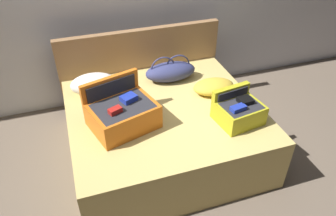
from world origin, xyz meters
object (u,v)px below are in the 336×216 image
hard_case_large (122,113)px  duffel_bag (171,71)px  pillow_near_headboard (94,84)px  pillow_center_head (214,87)px  bed (164,131)px  hard_case_medium (239,111)px

hard_case_large → duffel_bag: hard_case_large is taller
hard_case_large → pillow_near_headboard: (-0.17, 0.63, -0.03)m
pillow_near_headboard → pillow_center_head: pillow_near_headboard is taller
bed → duffel_bag: (0.24, 0.50, 0.39)m
duffel_bag → pillow_center_head: duffel_bag is taller
pillow_center_head → hard_case_large: bearing=-166.9°
hard_case_medium → pillow_near_headboard: 1.50m
hard_case_medium → pillow_near_headboard: hard_case_medium is taller
hard_case_large → bed: bearing=-1.2°
hard_case_large → pillow_center_head: 1.04m
pillow_near_headboard → pillow_center_head: bearing=-18.2°
bed → pillow_center_head: (0.58, 0.12, 0.35)m
hard_case_medium → duffel_bag: 0.96m
duffel_bag → pillow_center_head: 0.52m
hard_case_large → pillow_near_headboard: bearing=89.1°
hard_case_medium → duffel_bag: (-0.36, 0.89, -0.01)m
duffel_bag → pillow_center_head: bearing=-48.0°
duffel_bag → pillow_center_head: size_ratio=1.31×
hard_case_medium → pillow_near_headboard: size_ratio=0.92×
duffel_bag → hard_case_medium: bearing=-67.9°
duffel_bag → pillow_near_headboard: 0.84m
hard_case_medium → pillow_center_head: (-0.02, 0.51, -0.04)m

